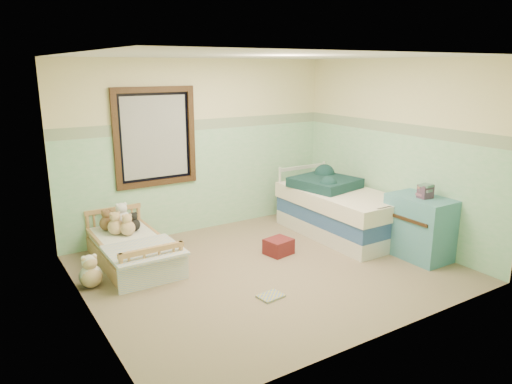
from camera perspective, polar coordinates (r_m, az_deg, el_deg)
floor at (r=5.91m, az=1.51°, el=-9.19°), size 4.20×3.60×0.02m
ceiling at (r=5.41m, az=1.69°, el=16.03°), size 4.20×3.60×0.02m
wall_back at (r=7.06m, az=-6.60°, el=5.37°), size 4.20×0.04×2.50m
wall_front at (r=4.20m, az=15.43°, el=-1.54°), size 4.20×0.04×2.50m
wall_left at (r=4.72m, az=-20.11°, el=-0.14°), size 0.04×3.60×2.50m
wall_right at (r=6.90m, az=16.29°, el=4.66°), size 0.04×3.60×2.50m
wainscot_mint at (r=7.15m, az=-6.43°, el=1.40°), size 4.20×0.01×1.50m
border_strip at (r=7.00m, az=-6.63°, el=7.98°), size 4.20×0.01×0.15m
window_frame at (r=6.73m, az=-11.91°, el=6.41°), size 1.16×0.06×1.36m
window_blinds at (r=6.73m, az=-11.94°, el=6.42°), size 0.92×0.01×1.12m
toddler_bed_frame at (r=6.22m, az=-14.53°, el=-7.38°), size 0.76×1.51×0.19m
toddler_mattress at (r=6.16m, az=-14.62°, el=-6.02°), size 0.69×1.45×0.12m
patchwork_quilt at (r=5.71m, az=-13.19°, el=-6.78°), size 0.82×0.76×0.03m
plush_bed_brown at (r=6.53m, az=-17.33°, el=-3.58°), size 0.19×0.19×0.19m
plush_bed_white at (r=6.57m, az=-15.66°, el=-3.16°), size 0.23×0.23×0.23m
plush_bed_tan at (r=6.34m, az=-16.37°, el=-4.01°), size 0.20×0.20×0.20m
plush_bed_dark at (r=6.40m, az=-14.38°, el=-3.82°), size 0.17×0.17×0.17m
plush_floor_cream at (r=5.71m, az=-19.10°, el=-9.43°), size 0.26×0.26×0.26m
plush_floor_tan at (r=5.70m, az=-19.07°, el=-9.50°), size 0.25×0.25×0.25m
twin_bed_frame at (r=7.10m, az=9.91°, el=-4.19°), size 0.93×1.87×0.22m
twin_boxspring at (r=7.04m, az=9.98°, el=-2.49°), size 0.93×1.87×0.22m
twin_mattress at (r=6.98m, az=10.06°, el=-0.77°), size 0.97×1.90×0.22m
teal_blanket at (r=7.12m, az=8.21°, el=1.11°), size 0.94×0.98×0.14m
dresser at (r=6.47m, az=18.87°, el=-3.99°), size 0.50×0.80×0.80m
book_stack at (r=6.31m, az=19.54°, el=0.07°), size 0.18×0.14×0.17m
red_pillow at (r=6.31m, az=2.71°, el=-6.50°), size 0.37×0.34×0.20m
floor_book at (r=5.23m, az=1.75°, el=-12.30°), size 0.28×0.23×0.02m
extra_plush_0 at (r=6.40m, az=-16.34°, el=-3.94°), size 0.17×0.17×0.17m
extra_plush_1 at (r=6.27m, az=-15.05°, el=-4.18°), size 0.19×0.19×0.19m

